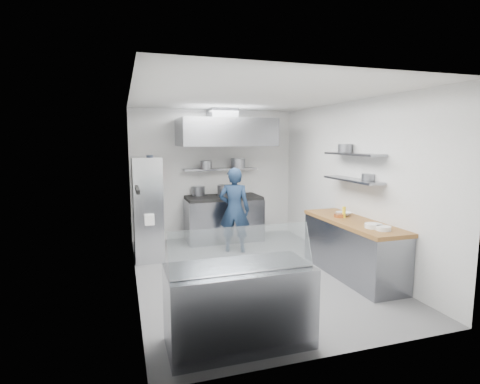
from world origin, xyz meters
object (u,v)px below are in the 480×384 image
object	(u,v)px
chef	(234,210)
wire_rack	(147,208)
display_case	(239,306)
gas_range	(223,219)

from	to	relation	value
chef	wire_rack	bearing A→B (deg)	19.18
chef	display_case	distance (m)	3.38
chef	display_case	bearing A→B (deg)	97.75
chef	display_case	size ratio (longest dim) A/B	1.09
gas_range	display_case	size ratio (longest dim) A/B	1.07
chef	wire_rack	distance (m)	1.62
gas_range	chef	world-z (taller)	chef
gas_range	display_case	xyz separation A→B (m)	(-0.93, -4.10, -0.03)
wire_rack	display_case	size ratio (longest dim) A/B	1.23
gas_range	wire_rack	distance (m)	1.86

